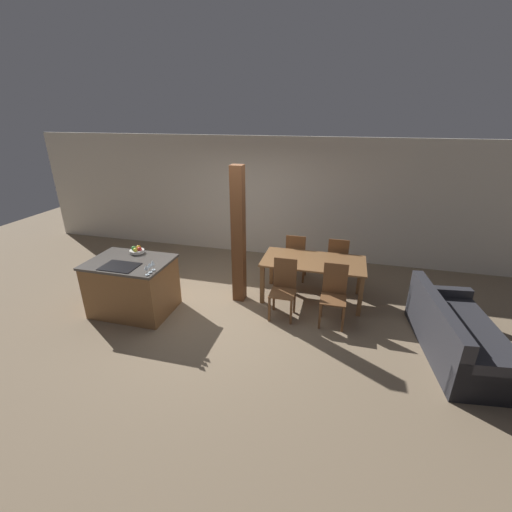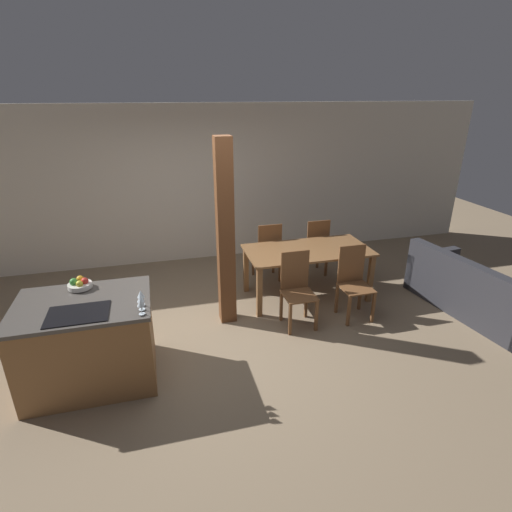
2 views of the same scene
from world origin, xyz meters
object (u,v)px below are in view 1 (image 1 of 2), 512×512
Objects in this scene: wine_glass_middle at (149,265)px; dining_table at (313,266)px; fruit_bowl at (137,250)px; dining_chair_far_right at (337,261)px; dining_chair_near_right at (334,294)px; dining_chair_far_left at (296,257)px; dining_chair_near_left at (284,288)px; wine_glass_near at (146,267)px; kitchen_island at (133,286)px; timber_post at (238,237)px; wine_glass_far at (152,263)px; couch at (458,337)px.

dining_table is at bearing 33.11° from wine_glass_middle.
fruit_bowl reaches higher than dining_chair_far_right.
dining_chair_far_right is at bearing 59.01° from dining_table.
wine_glass_middle is 0.16× the size of dining_chair_near_right.
dining_chair_near_left is at bearing 90.00° from dining_chair_far_left.
dining_chair_far_right is (2.70, 2.26, -0.55)m from wine_glass_near.
fruit_bowl is at bearing 98.75° from kitchen_island.
timber_post is at bearing 159.45° from dining_chair_near_left.
dining_table is 1.82× the size of dining_chair_far_left.
wine_glass_middle is at bearing 90.00° from wine_glass_near.
wine_glass_far reaches higher than dining_table.
wine_glass_far is at bearing -21.33° from kitchen_island.
couch is at bearing 135.33° from dining_chair_far_right.
dining_chair_near_right is 1.00× the size of dining_chair_far_left.
dining_table is at bearing 22.35° from kitchen_island.
fruit_bowl is 2.58m from dining_chair_near_left.
wine_glass_middle is (0.00, 0.09, 0.00)m from wine_glass_near.
wine_glass_middle is at bearing -162.97° from dining_chair_near_right.
wine_glass_far is 3.45m from dining_chair_far_right.
timber_post is (1.03, 1.15, 0.14)m from wine_glass_middle.
wine_glass_middle is 0.16× the size of dining_chair_far_left.
dining_chair_far_left is at bearing 90.00° from dining_chair_near_left.
dining_chair_near_right is (0.40, -0.67, -0.15)m from dining_table.
couch is (4.43, 0.37, -0.78)m from wine_glass_far.
dining_chair_near_left is at bearing 11.70° from kitchen_island.
fruit_bowl is 0.25× the size of dining_chair_far_left.
wine_glass_middle is 2.88m from dining_chair_near_right.
couch is (2.14, -1.04, -0.38)m from dining_table.
kitchen_island is 3.12m from dining_table.
timber_post is at bearing 49.83° from dining_chair_far_left.
timber_post reaches higher than dining_table.
wine_glass_near is 0.08× the size of couch.
kitchen_island is 2.53m from dining_chair_near_left.
wine_glass_far reaches higher than couch.
fruit_bowl is 3.37m from dining_chair_near_right.
wine_glass_near reaches higher than dining_table.
timber_post reaches higher than wine_glass_middle.
dining_chair_near_left is at bearing 74.47° from couch.
dining_table is at bearing 120.99° from dining_chair_near_right.
wine_glass_near is at bearing -154.24° from dining_chair_near_left.
dining_table is (2.30, 1.50, -0.40)m from wine_glass_middle.
timber_post is (1.03, 1.24, 0.14)m from wine_glass_near.
dining_chair_far_right is (0.40, 0.67, -0.15)m from dining_table.
wine_glass_far is 1.49m from timber_post.
wine_glass_near is at bearing -90.00° from wine_glass_middle.
dining_chair_far_left is at bearing 120.99° from dining_table.
wine_glass_near reaches higher than couch.
wine_glass_near reaches higher than dining_chair_far_left.
kitchen_island is 3.77m from dining_chair_far_right.
dining_chair_near_left is 1.34m from dining_chair_far_left.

